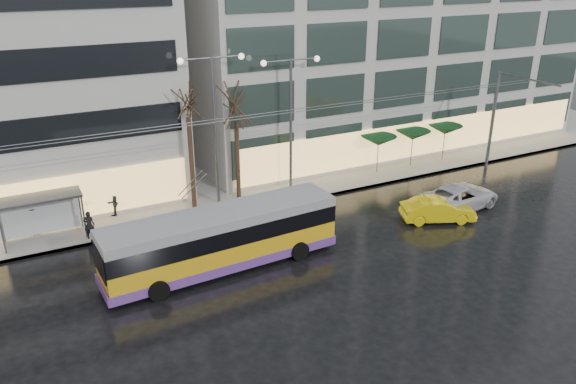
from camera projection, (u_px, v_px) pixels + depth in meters
ground at (262, 301)px, 25.05m from camera, size 140.00×140.00×0.00m
sidewalk at (202, 187)px, 37.37m from camera, size 80.00×10.00×0.15m
kerb at (229, 215)px, 33.30m from camera, size 80.00×0.10×0.15m
trolleybus at (222, 241)px, 27.27m from camera, size 11.82×4.74×5.43m
catenary at (217, 157)px, 30.36m from camera, size 42.24×5.12×7.00m
bus_shelter at (33, 209)px, 29.56m from camera, size 4.20×1.60×2.51m
street_lamp_near at (214, 111)px, 32.47m from camera, size 3.96×0.36×9.03m
street_lamp_far at (291, 106)px, 34.68m from camera, size 3.96×0.36×8.53m
tree_a at (187, 95)px, 31.59m from camera, size 3.20×3.20×8.40m
tree_b at (235, 100)px, 33.27m from camera, size 3.20×3.20×7.70m
parasol_a at (379, 141)px, 39.04m from camera, size 2.50×2.50×2.65m
parasol_b at (413, 135)px, 40.30m from camera, size 2.50×2.50×2.65m
parasol_c at (445, 130)px, 41.56m from camera, size 2.50×2.50×2.65m
taxi_b at (438, 210)px, 32.52m from camera, size 4.48×2.98×1.40m
sedan_silver at (459, 197)px, 34.14m from camera, size 5.75×3.22×1.52m
pedestrian_a at (88, 214)px, 29.84m from camera, size 1.26×1.27×2.19m
pedestrian_b at (113, 202)px, 32.85m from camera, size 1.05×1.01×1.70m
pedestrian_c at (33, 216)px, 30.43m from camera, size 1.18×0.84×2.11m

